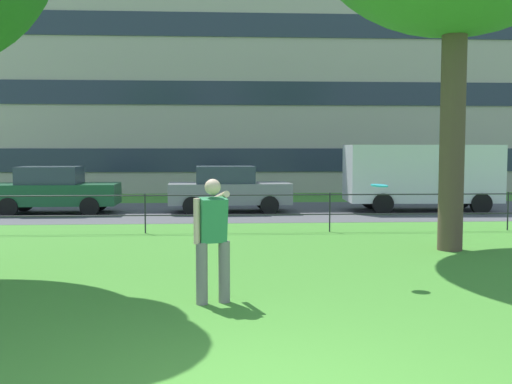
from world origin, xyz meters
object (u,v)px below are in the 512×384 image
apartment_building_background (275,16)px  car_dark_green_right (54,190)px  person_thrower (213,236)px  panel_van_far_left (421,174)px  car_grey_center (228,189)px  frisbee (379,186)px

apartment_building_background → car_dark_green_right: bearing=-120.0°
person_thrower → car_dark_green_right: person_thrower is taller
person_thrower → car_dark_green_right: (-5.28, 11.65, -0.15)m
person_thrower → apartment_building_background: apartment_building_background is taller
person_thrower → panel_van_far_left: panel_van_far_left is taller
person_thrower → panel_van_far_left: bearing=59.6°
car_dark_green_right → car_grey_center: bearing=1.2°
person_thrower → car_grey_center: bearing=88.2°
frisbee → car_grey_center: 10.90m
panel_van_far_left → person_thrower: bearing=-120.4°
car_dark_green_right → panel_van_far_left: 12.19m
car_dark_green_right → car_grey_center: size_ratio=0.99×
car_grey_center → panel_van_far_left: size_ratio=0.80×
car_grey_center → apartment_building_background: size_ratio=0.12×
car_dark_green_right → car_grey_center: same height
person_thrower → frisbee: 2.91m
frisbee → panel_van_far_left: 11.46m
car_grey_center → panel_van_far_left: 6.54m
frisbee → car_grey_center: (-2.24, 10.64, -0.77)m
person_thrower → car_dark_green_right: size_ratio=0.43×
frisbee → car_dark_green_right: (-7.89, 10.52, -0.77)m
person_thrower → panel_van_far_left: size_ratio=0.34×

